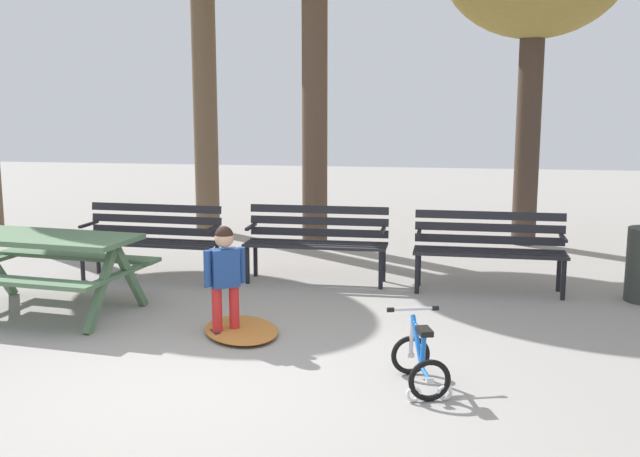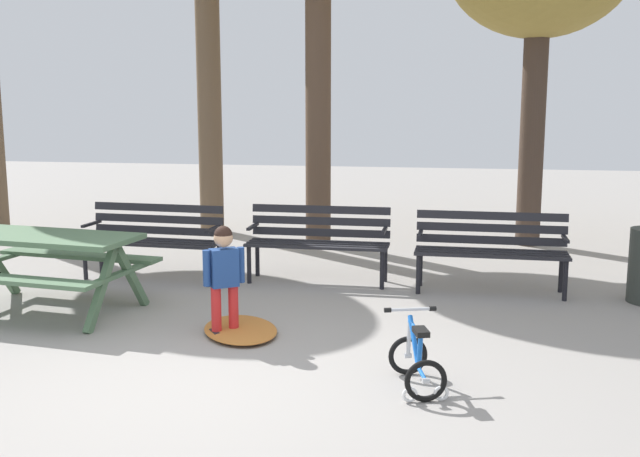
{
  "view_description": "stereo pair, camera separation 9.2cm",
  "coord_description": "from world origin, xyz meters",
  "px_view_note": "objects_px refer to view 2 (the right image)",
  "views": [
    {
      "loc": [
        1.7,
        -5.0,
        2.05
      ],
      "look_at": [
        0.58,
        1.86,
        0.85
      ],
      "focal_mm": 42.13,
      "sensor_mm": 36.0,
      "label": 1
    },
    {
      "loc": [
        1.79,
        -4.98,
        2.05
      ],
      "look_at": [
        0.58,
        1.86,
        0.85
      ],
      "focal_mm": 42.13,
      "sensor_mm": 36.0,
      "label": 2
    }
  ],
  "objects_px": {
    "park_bench_left": "(319,237)",
    "kids_bicycle": "(417,361)",
    "picnic_table": "(45,252)",
    "park_bench_far_left": "(154,235)",
    "child_standing": "(224,273)",
    "park_bench_right": "(491,245)"
  },
  "relations": [
    {
      "from": "park_bench_left",
      "to": "kids_bicycle",
      "type": "distance_m",
      "value": 3.32
    },
    {
      "from": "picnic_table",
      "to": "park_bench_left",
      "type": "distance_m",
      "value": 2.93
    },
    {
      "from": "park_bench_far_left",
      "to": "park_bench_left",
      "type": "height_order",
      "value": "same"
    },
    {
      "from": "picnic_table",
      "to": "child_standing",
      "type": "relative_size",
      "value": 1.99
    },
    {
      "from": "park_bench_left",
      "to": "kids_bicycle",
      "type": "bearing_deg",
      "value": -67.6
    },
    {
      "from": "child_standing",
      "to": "park_bench_left",
      "type": "bearing_deg",
      "value": 78.21
    },
    {
      "from": "child_standing",
      "to": "kids_bicycle",
      "type": "height_order",
      "value": "child_standing"
    },
    {
      "from": "park_bench_far_left",
      "to": "child_standing",
      "type": "distance_m",
      "value": 2.44
    },
    {
      "from": "kids_bicycle",
      "to": "park_bench_left",
      "type": "bearing_deg",
      "value": 112.4
    },
    {
      "from": "park_bench_right",
      "to": "kids_bicycle",
      "type": "xyz_separation_m",
      "value": [
        -0.64,
        -2.91,
        -0.31
      ]
    },
    {
      "from": "park_bench_right",
      "to": "picnic_table",
      "type": "bearing_deg",
      "value": -160.05
    },
    {
      "from": "park_bench_far_left",
      "to": "kids_bicycle",
      "type": "xyz_separation_m",
      "value": [
        3.16,
        -2.87,
        -0.31
      ]
    },
    {
      "from": "park_bench_left",
      "to": "kids_bicycle",
      "type": "height_order",
      "value": "park_bench_left"
    },
    {
      "from": "picnic_table",
      "to": "park_bench_left",
      "type": "height_order",
      "value": "park_bench_left"
    },
    {
      "from": "park_bench_left",
      "to": "kids_bicycle",
      "type": "xyz_separation_m",
      "value": [
        1.26,
        -3.06,
        -0.31
      ]
    },
    {
      "from": "picnic_table",
      "to": "park_bench_right",
      "type": "distance_m",
      "value": 4.56
    },
    {
      "from": "kids_bicycle",
      "to": "park_bench_right",
      "type": "bearing_deg",
      "value": 77.59
    },
    {
      "from": "picnic_table",
      "to": "park_bench_far_left",
      "type": "relative_size",
      "value": 1.21
    },
    {
      "from": "park_bench_right",
      "to": "kids_bicycle",
      "type": "distance_m",
      "value": 3.0
    },
    {
      "from": "picnic_table",
      "to": "park_bench_far_left",
      "type": "bearing_deg",
      "value": 72.13
    },
    {
      "from": "picnic_table",
      "to": "park_bench_far_left",
      "type": "distance_m",
      "value": 1.59
    },
    {
      "from": "picnic_table",
      "to": "park_bench_far_left",
      "type": "height_order",
      "value": "park_bench_far_left"
    }
  ]
}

